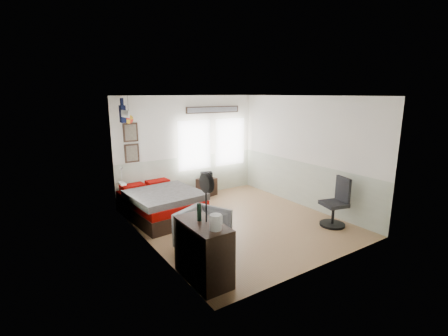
{
  "coord_description": "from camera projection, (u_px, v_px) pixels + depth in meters",
  "views": [
    {
      "loc": [
        -3.93,
        -5.38,
        2.75
      ],
      "look_at": [
        -0.1,
        0.4,
        1.15
      ],
      "focal_mm": 26.0,
      "sensor_mm": 36.0,
      "label": 1
    }
  ],
  "objects": [
    {
      "name": "ground_plane",
      "position": [
        238.0,
        222.0,
        7.1
      ],
      "size": [
        4.0,
        4.5,
        0.01
      ],
      "primitive_type": "cube",
      "color": "#986841"
    },
    {
      "name": "room_shell",
      "position": [
        230.0,
        148.0,
        6.85
      ],
      "size": [
        4.02,
        4.52,
        2.71
      ],
      "color": "silver",
      "rests_on": "ground_plane"
    },
    {
      "name": "wall_decor",
      "position": [
        152.0,
        122.0,
        7.63
      ],
      "size": [
        3.55,
        1.32,
        1.44
      ],
      "color": "#35251B",
      "rests_on": "room_shell"
    },
    {
      "name": "bed",
      "position": [
        161.0,
        204.0,
        7.35
      ],
      "size": [
        1.54,
        2.07,
        0.63
      ],
      "rotation": [
        0.0,
        0.0,
        0.07
      ],
      "color": "#312017",
      "rests_on": "ground_plane"
    },
    {
      "name": "dresser",
      "position": [
        203.0,
        251.0,
        4.83
      ],
      "size": [
        0.48,
        1.0,
        0.9
      ],
      "primitive_type": "cube",
      "color": "#312017",
      "rests_on": "ground_plane"
    },
    {
      "name": "armchair",
      "position": [
        203.0,
        230.0,
        5.79
      ],
      "size": [
        1.04,
        1.05,
        0.73
      ],
      "primitive_type": "imported",
      "rotation": [
        0.0,
        0.0,
        0.43
      ],
      "color": "slate",
      "rests_on": "ground_plane"
    },
    {
      "name": "nightstand",
      "position": [
        207.0,
        187.0,
        8.92
      ],
      "size": [
        0.55,
        0.48,
        0.47
      ],
      "primitive_type": "cube",
      "rotation": [
        0.0,
        0.0,
        0.24
      ],
      "color": "#312017",
      "rests_on": "ground_plane"
    },
    {
      "name": "task_chair",
      "position": [
        336.0,
        206.0,
        6.83
      ],
      "size": [
        0.57,
        0.57,
        1.05
      ],
      "rotation": [
        0.0,
        0.0,
        -0.26
      ],
      "color": "black",
      "rests_on": "ground_plane"
    },
    {
      "name": "kettle",
      "position": [
        216.0,
        222.0,
        4.47
      ],
      "size": [
        0.19,
        0.17,
        0.22
      ],
      "rotation": [
        0.0,
        0.0,
        -0.08
      ],
      "color": "silver",
      "rests_on": "dresser"
    },
    {
      "name": "bottle",
      "position": [
        199.0,
        212.0,
        4.79
      ],
      "size": [
        0.07,
        0.07,
        0.27
      ],
      "primitive_type": "cylinder",
      "color": "black",
      "rests_on": "dresser"
    },
    {
      "name": "stand_fan",
      "position": [
        206.0,
        184.0,
        4.66
      ],
      "size": [
        0.08,
        0.31,
        0.74
      ],
      "rotation": [
        0.0,
        0.0,
        0.02
      ],
      "color": "black",
      "rests_on": "dresser"
    },
    {
      "name": "black_bag",
      "position": [
        207.0,
        175.0,
        8.85
      ],
      "size": [
        0.36,
        0.29,
        0.18
      ],
      "primitive_type": "cube",
      "rotation": [
        0.0,
        0.0,
        -0.37
      ],
      "color": "black",
      "rests_on": "nightstand"
    }
  ]
}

